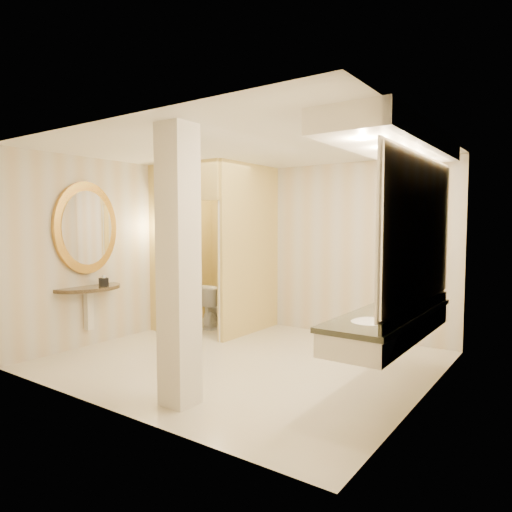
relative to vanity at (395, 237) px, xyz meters
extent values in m
plane|color=beige|center=(-1.98, 0.12, -1.63)|extent=(4.50, 4.50, 0.00)
plane|color=white|center=(-1.98, 0.12, 1.07)|extent=(4.50, 4.50, 0.00)
cube|color=beige|center=(-1.98, 2.12, -0.28)|extent=(4.50, 0.02, 2.70)
cube|color=beige|center=(-1.98, -1.88, -0.28)|extent=(4.50, 0.02, 2.70)
cube|color=beige|center=(-4.23, 0.12, -0.28)|extent=(0.02, 4.00, 2.70)
cube|color=beige|center=(0.27, 0.12, -0.28)|extent=(0.02, 4.00, 2.70)
cube|color=#F0D47D|center=(-2.78, 1.37, -0.28)|extent=(0.10, 1.50, 2.70)
cube|color=#F0D47D|center=(-3.90, 0.62, -0.28)|extent=(0.65, 0.10, 2.70)
cube|color=#F0D47D|center=(-3.18, 0.62, 0.77)|extent=(0.80, 0.10, 0.60)
cube|color=silver|center=(-2.89, 1.01, -0.58)|extent=(0.26, 0.78, 2.10)
cylinder|color=#CD8941|center=(-3.90, 0.55, -0.08)|extent=(0.03, 0.03, 0.30)
cone|color=silver|center=(-3.90, 0.55, 0.12)|extent=(0.14, 0.14, 0.14)
cube|color=silver|center=(-0.03, 0.00, -0.90)|extent=(0.60, 2.17, 0.24)
cube|color=black|center=(-0.03, 0.00, -0.78)|extent=(0.64, 2.21, 0.05)
cube|color=black|center=(0.25, 0.00, -0.71)|extent=(0.03, 2.17, 0.10)
ellipsoid|color=white|center=(-0.03, -0.59, -0.80)|extent=(0.40, 0.44, 0.15)
cylinder|color=#CD8941|center=(0.17, -0.59, -0.67)|extent=(0.03, 0.03, 0.22)
ellipsoid|color=white|center=(-0.03, 0.59, -0.80)|extent=(0.40, 0.44, 0.15)
cylinder|color=#CD8941|center=(0.17, 0.59, -0.67)|extent=(0.03, 0.03, 0.22)
cube|color=white|center=(0.25, 0.00, 0.07)|extent=(0.03, 2.17, 1.40)
cube|color=silver|center=(-0.03, 0.00, 0.96)|extent=(0.75, 2.37, 0.22)
cylinder|color=black|center=(-4.21, -0.63, -0.78)|extent=(1.00, 1.00, 0.05)
cube|color=silver|center=(-4.17, -0.63, -1.08)|extent=(0.10, 0.10, 0.60)
cylinder|color=gold|center=(-4.19, -0.63, 0.07)|extent=(0.07, 1.00, 1.00)
cylinder|color=white|center=(-4.15, -0.63, 0.07)|extent=(0.02, 0.80, 0.80)
cube|color=silver|center=(-1.63, -1.38, -0.28)|extent=(0.31, 0.31, 2.70)
cube|color=black|center=(-3.99, -0.50, -0.70)|extent=(0.15, 0.15, 0.11)
imported|color=white|center=(-3.50, 1.38, -1.26)|extent=(0.47, 0.76, 0.74)
imported|color=beige|center=(-0.08, -0.09, -0.68)|extent=(0.08, 0.08, 0.14)
imported|color=silver|center=(-0.01, -0.18, -0.69)|extent=(0.11, 0.11, 0.11)
imported|color=#C6B28C|center=(-0.01, 0.42, -0.64)|extent=(0.12, 0.12, 0.23)
camera|label=1|loc=(1.48, -4.51, 0.13)|focal=32.00mm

